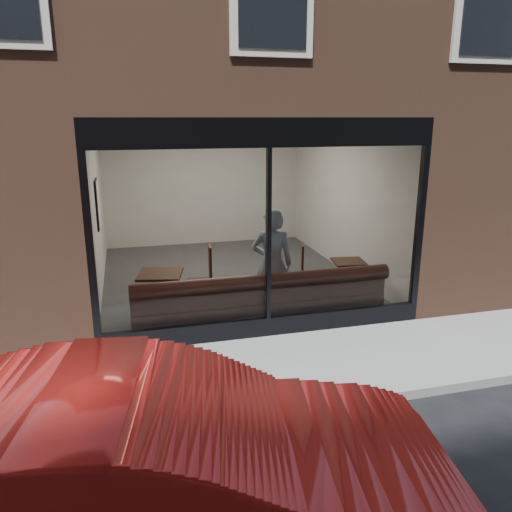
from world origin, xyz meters
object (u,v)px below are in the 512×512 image
object	(u,v)px
cafe_chair_left	(200,282)
person	(272,264)
cafe_table_right	(349,262)
banquette	(261,312)
cafe_table_left	(160,274)
parked_car	(154,479)
cafe_chair_right	(292,280)

from	to	relation	value
cafe_chair_left	person	bearing A→B (deg)	132.05
cafe_table_right	banquette	bearing A→B (deg)	-160.12
cafe_table_left	cafe_chair_left	world-z (taller)	cafe_table_left
banquette	cafe_table_left	xyz separation A→B (m)	(-1.49, 0.76, 0.52)
parked_car	banquette	bearing A→B (deg)	-15.39
banquette	person	distance (m)	0.80
person	cafe_table_right	world-z (taller)	person
cafe_chair_left	parked_car	world-z (taller)	parked_car
banquette	cafe_table_right	xyz separation A→B (m)	(1.79, 0.65, 0.52)
cafe_table_right	cafe_chair_left	bearing A→B (deg)	157.62
banquette	cafe_chair_right	world-z (taller)	banquette
person	cafe_chair_left	xyz separation A→B (m)	(-0.98, 1.36, -0.67)
person	cafe_table_left	distance (m)	1.83
cafe_table_left	cafe_chair_left	size ratio (longest dim) A/B	1.48
cafe_table_left	cafe_chair_left	xyz separation A→B (m)	(0.78, 0.91, -0.50)
banquette	cafe_chair_right	xyz separation A→B (m)	(0.97, 1.35, 0.01)
cafe_chair_right	parked_car	size ratio (longest dim) A/B	0.09
parked_car	person	bearing A→B (deg)	-16.72
person	cafe_chair_right	bearing A→B (deg)	-108.65
banquette	cafe_table_right	distance (m)	1.97
person	cafe_table_right	size ratio (longest dim) A/B	3.36
cafe_table_right	parked_car	bearing A→B (deg)	-128.04
cafe_table_left	parked_car	size ratio (longest dim) A/B	0.15
person	cafe_chair_left	size ratio (longest dim) A/B	3.93
cafe_table_left	banquette	bearing A→B (deg)	-27.11
cafe_table_left	cafe_chair_left	distance (m)	1.30
person	cafe_table_left	world-z (taller)	person
cafe_table_right	cafe_chair_right	bearing A→B (deg)	139.07
cafe_table_left	cafe_chair_right	distance (m)	2.58
cafe_table_left	cafe_table_right	xyz separation A→B (m)	(3.28, -0.12, 0.00)
banquette	cafe_chair_right	distance (m)	1.66
cafe_chair_left	cafe_chair_right	world-z (taller)	cafe_chair_left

